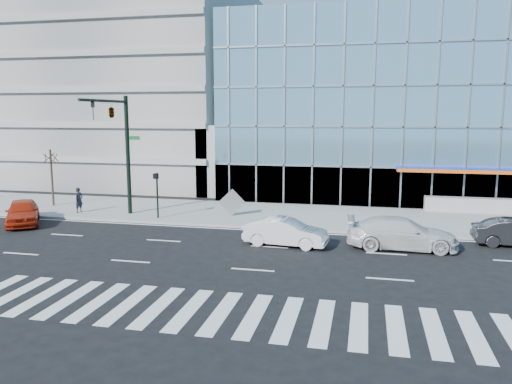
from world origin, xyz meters
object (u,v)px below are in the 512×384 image
(ped_signal_post, at_px, (157,188))
(white_suv, at_px, (402,233))
(white_sedan, at_px, (286,232))
(pedestrian, at_px, (79,200))
(street_tree_near, at_px, (51,157))
(traffic_signal, at_px, (116,126))
(tilted_panel, at_px, (232,202))
(red_sedan, at_px, (22,212))

(ped_signal_post, bearing_deg, white_suv, -13.86)
(ped_signal_post, distance_m, white_sedan, 10.40)
(ped_signal_post, bearing_deg, pedestrian, 174.76)
(pedestrian, bearing_deg, white_sedan, -92.78)
(pedestrian, bearing_deg, street_tree_near, 75.04)
(traffic_signal, height_order, tilted_panel, traffic_signal)
(white_sedan, xyz_separation_m, pedestrian, (-15.37, 5.04, 0.29))
(street_tree_near, distance_m, white_suv, 25.75)
(ped_signal_post, xyz_separation_m, red_sedan, (-7.87, -3.02, -1.34))
(traffic_signal, height_order, white_suv, traffic_signal)
(traffic_signal, height_order, white_sedan, traffic_signal)
(white_suv, distance_m, tilted_panel, 12.02)
(traffic_signal, xyz_separation_m, ped_signal_post, (2.50, 0.37, -4.02))
(traffic_signal, relative_size, red_sedan, 1.71)
(ped_signal_post, xyz_separation_m, tilted_panel, (4.62, 1.76, -1.07))
(white_sedan, distance_m, red_sedan, 17.21)
(ped_signal_post, height_order, white_sedan, ped_signal_post)
(traffic_signal, xyz_separation_m, white_suv, (17.78, -3.40, -5.35))
(ped_signal_post, distance_m, red_sedan, 8.53)
(white_suv, distance_m, white_sedan, 6.04)
(traffic_signal, bearing_deg, white_suv, -10.82)
(ped_signal_post, relative_size, tilted_panel, 2.31)
(street_tree_near, bearing_deg, white_sedan, -20.53)
(red_sedan, bearing_deg, street_tree_near, 71.64)
(red_sedan, height_order, pedestrian, pedestrian)
(tilted_panel, bearing_deg, white_sedan, -75.08)
(tilted_panel, bearing_deg, red_sedan, 179.04)
(ped_signal_post, relative_size, street_tree_near, 0.71)
(white_sedan, height_order, pedestrian, pedestrian)
(street_tree_near, bearing_deg, white_suv, -14.32)
(red_sedan, bearing_deg, traffic_signal, -8.49)
(red_sedan, bearing_deg, ped_signal_post, -13.71)
(traffic_signal, distance_m, street_tree_near, 7.96)
(white_sedan, distance_m, tilted_panel, 7.79)
(white_suv, bearing_deg, tilted_panel, 60.29)
(white_sedan, relative_size, red_sedan, 0.95)
(street_tree_near, xyz_separation_m, red_sedan, (1.63, -5.57, -2.98))
(ped_signal_post, height_order, red_sedan, ped_signal_post)
(white_sedan, height_order, red_sedan, red_sedan)
(white_suv, bearing_deg, ped_signal_post, 73.83)
(street_tree_near, bearing_deg, pedestrian, -30.33)
(street_tree_near, xyz_separation_m, pedestrian, (3.42, -2.00, -2.75))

